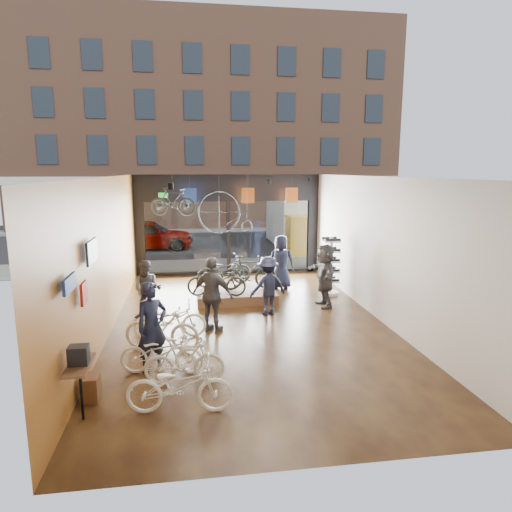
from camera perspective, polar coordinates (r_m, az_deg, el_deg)
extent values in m
cube|color=black|center=(12.11, -0.87, -8.50)|extent=(7.00, 12.00, 0.04)
cube|color=black|center=(11.44, -0.92, 9.98)|extent=(7.00, 12.00, 0.04)
cube|color=#B17030|center=(11.70, -18.24, 0.00)|extent=(0.04, 12.00, 3.80)
cube|color=beige|center=(12.57, 15.22, 0.88)|extent=(0.04, 12.00, 3.80)
cube|color=beige|center=(5.90, 6.94, -9.85)|extent=(7.00, 0.04, 3.80)
cube|color=#198C26|center=(17.27, -11.52, 7.46)|extent=(0.35, 0.06, 0.18)
cube|color=black|center=(26.68, -5.13, 2.10)|extent=(30.00, 18.00, 0.02)
cube|color=slate|center=(19.01, -3.74, -1.17)|extent=(30.00, 2.40, 0.12)
cube|color=slate|center=(30.63, -5.58, 3.33)|extent=(30.00, 2.00, 0.12)
cube|color=brown|center=(33.02, -6.04, 15.93)|extent=(26.00, 5.00, 14.00)
imported|color=gray|center=(23.65, -13.41, 2.64)|extent=(4.50, 1.81, 1.53)
imported|color=#EDE6CE|center=(7.90, -9.52, -15.73)|extent=(1.82, 0.79, 0.93)
imported|color=#EDE6CE|center=(8.85, -8.95, -12.82)|extent=(1.52, 0.48, 0.91)
imported|color=#EDE6CE|center=(9.33, -11.71, -11.75)|extent=(1.73, 0.86, 0.87)
imported|color=#EDE6CE|center=(10.42, -11.70, -8.85)|extent=(1.78, 0.96, 1.03)
imported|color=#EDE6CE|center=(11.17, -10.70, -7.83)|extent=(1.72, 0.62, 0.90)
cube|color=brown|center=(14.27, -2.54, -4.81)|extent=(2.40, 1.80, 0.30)
imported|color=black|center=(13.46, -4.95, -3.14)|extent=(1.80, 0.86, 0.91)
imported|color=black|center=(14.13, -0.95, -2.10)|extent=(1.80, 0.58, 1.07)
imported|color=black|center=(14.64, -4.04, -1.83)|extent=(2.00, 1.24, 0.99)
imported|color=#161C33|center=(9.34, -12.87, -8.65)|extent=(0.80, 0.74, 1.83)
imported|color=#3F3F44|center=(12.61, -13.42, -4.12)|extent=(0.86, 0.71, 1.60)
imported|color=#3F3F44|center=(11.29, -5.43, -4.87)|extent=(1.17, 0.99, 1.88)
imported|color=#161C33|center=(12.61, 1.51, -3.76)|extent=(1.18, 0.87, 1.63)
imported|color=#161C33|center=(15.34, 3.15, -0.78)|extent=(0.99, 0.74, 1.83)
imported|color=#3F3F44|center=(13.50, 8.58, -2.40)|extent=(0.61, 1.74, 1.86)
imported|color=black|center=(15.58, -10.35, 6.71)|extent=(1.64, 0.94, 0.95)
cube|color=#1E3F99|center=(16.57, -8.24, 7.43)|extent=(0.45, 0.03, 0.55)
cube|color=#CC5919|center=(16.71, -0.99, 7.57)|extent=(0.45, 0.03, 0.55)
cube|color=#CC5919|center=(16.99, 4.49, 7.59)|extent=(0.45, 0.03, 0.55)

